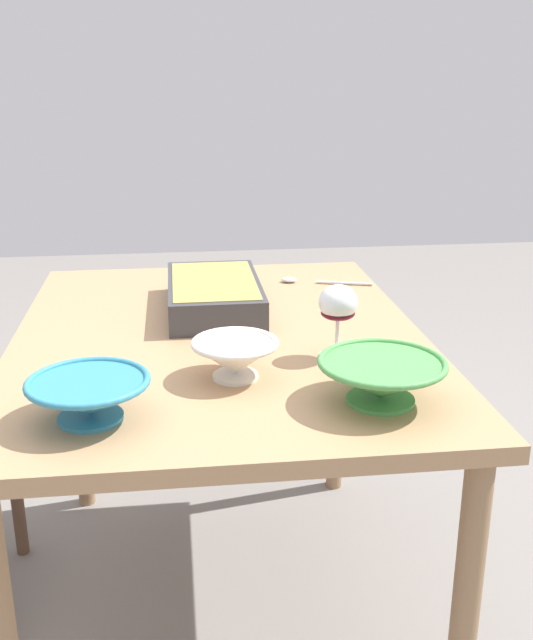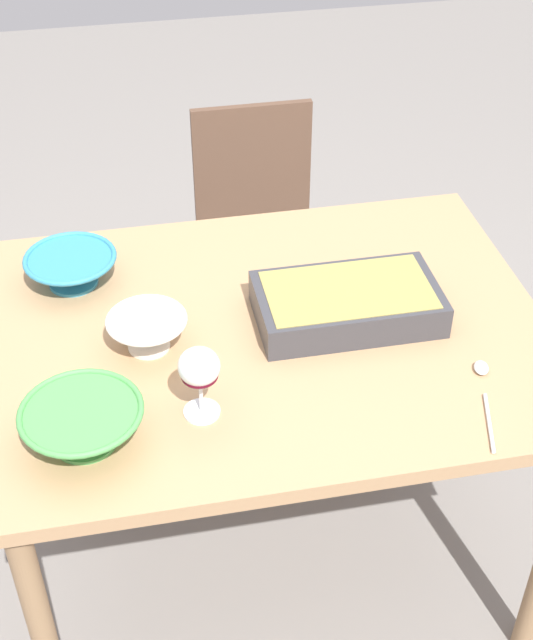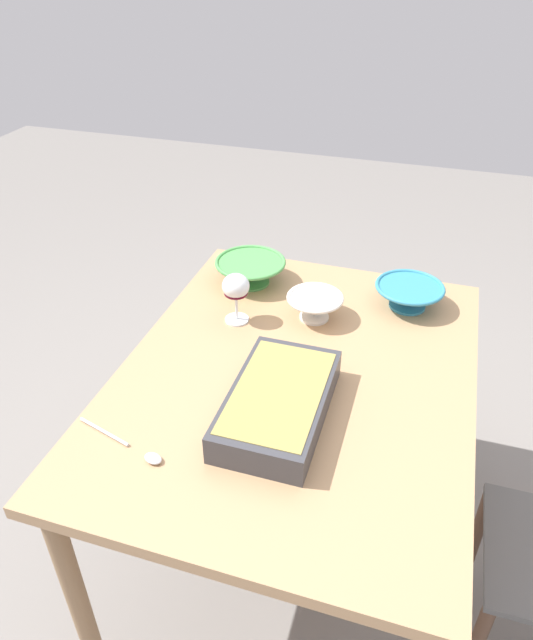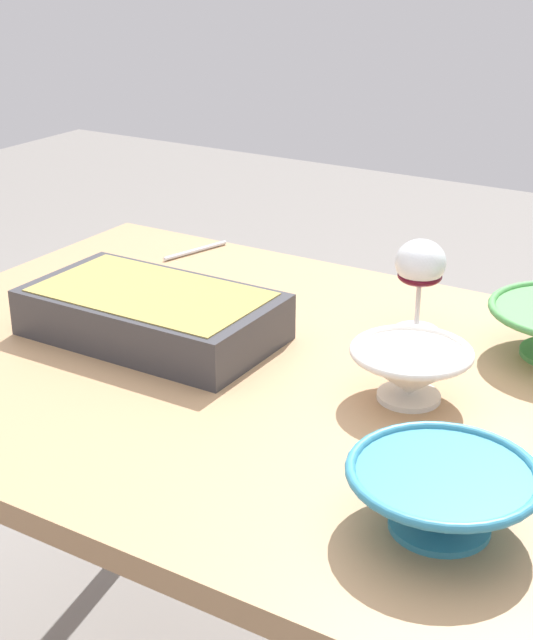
{
  "view_description": "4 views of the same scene",
  "coord_description": "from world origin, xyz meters",
  "px_view_note": "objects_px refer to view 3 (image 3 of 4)",
  "views": [
    {
      "loc": [
        1.61,
        -0.09,
        1.34
      ],
      "look_at": [
        0.12,
        0.1,
        0.83
      ],
      "focal_mm": 41.85,
      "sensor_mm": 36.0,
      "label": 1
    },
    {
      "loc": [
        0.31,
        1.5,
        2.0
      ],
      "look_at": [
        0.02,
        0.05,
        0.83
      ],
      "focal_mm": 50.43,
      "sensor_mm": 36.0,
      "label": 2
    },
    {
      "loc": [
        -1.18,
        -0.29,
        1.76
      ],
      "look_at": [
        0.13,
        0.13,
        0.82
      ],
      "focal_mm": 32.62,
      "sensor_mm": 36.0,
      "label": 3
    },
    {
      "loc": [
        0.71,
        -1.08,
        1.38
      ],
      "look_at": [
        0.03,
        0.02,
        0.83
      ],
      "focal_mm": 52.6,
      "sensor_mm": 36.0,
      "label": 4
    }
  ],
  "objects_px": {
    "dining_table": "(295,395)",
    "casserole_dish": "(277,401)",
    "small_bowl": "(315,306)",
    "mixing_bowl": "(409,294)",
    "serving_bowl": "(250,270)",
    "serving_spoon": "(135,449)",
    "wine_glass": "(236,289)"
  },
  "relations": [
    {
      "from": "mixing_bowl",
      "to": "small_bowl",
      "type": "xyz_separation_m",
      "value": [
        -0.15,
        0.26,
        0.0
      ]
    },
    {
      "from": "dining_table",
      "to": "mixing_bowl",
      "type": "height_order",
      "value": "mixing_bowl"
    },
    {
      "from": "mixing_bowl",
      "to": "serving_spoon",
      "type": "height_order",
      "value": "mixing_bowl"
    },
    {
      "from": "small_bowl",
      "to": "serving_spoon",
      "type": "relative_size",
      "value": 0.68
    },
    {
      "from": "wine_glass",
      "to": "serving_bowl",
      "type": "bearing_deg",
      "value": 8.18
    },
    {
      "from": "mixing_bowl",
      "to": "serving_spoon",
      "type": "distance_m",
      "value": 0.96
    },
    {
      "from": "mixing_bowl",
      "to": "small_bowl",
      "type": "relative_size",
      "value": 1.25
    },
    {
      "from": "wine_glass",
      "to": "mixing_bowl",
      "type": "bearing_deg",
      "value": -64.23
    },
    {
      "from": "wine_glass",
      "to": "small_bowl",
      "type": "relative_size",
      "value": 0.92
    },
    {
      "from": "serving_bowl",
      "to": "mixing_bowl",
      "type": "bearing_deg",
      "value": -89.16
    },
    {
      "from": "serving_spoon",
      "to": "small_bowl",
      "type": "bearing_deg",
      "value": -21.96
    },
    {
      "from": "small_bowl",
      "to": "casserole_dish",
      "type": "bearing_deg",
      "value": -178.55
    },
    {
      "from": "casserole_dish",
      "to": "mixing_bowl",
      "type": "distance_m",
      "value": 0.64
    },
    {
      "from": "serving_spoon",
      "to": "wine_glass",
      "type": "bearing_deg",
      "value": -4.2
    },
    {
      "from": "wine_glass",
      "to": "casserole_dish",
      "type": "relative_size",
      "value": 0.4
    },
    {
      "from": "small_bowl",
      "to": "serving_bowl",
      "type": "height_order",
      "value": "serving_bowl"
    },
    {
      "from": "dining_table",
      "to": "wine_glass",
      "type": "height_order",
      "value": "wine_glass"
    },
    {
      "from": "mixing_bowl",
      "to": "small_bowl",
      "type": "distance_m",
      "value": 0.3
    },
    {
      "from": "dining_table",
      "to": "small_bowl",
      "type": "relative_size",
      "value": 7.06
    },
    {
      "from": "serving_bowl",
      "to": "dining_table",
      "type": "bearing_deg",
      "value": -146.87
    },
    {
      "from": "dining_table",
      "to": "mixing_bowl",
      "type": "relative_size",
      "value": 5.67
    },
    {
      "from": "casserole_dish",
      "to": "serving_spoon",
      "type": "relative_size",
      "value": 1.59
    },
    {
      "from": "dining_table",
      "to": "serving_bowl",
      "type": "distance_m",
      "value": 0.51
    },
    {
      "from": "wine_glass",
      "to": "serving_spoon",
      "type": "height_order",
      "value": "wine_glass"
    },
    {
      "from": "dining_table",
      "to": "casserole_dish",
      "type": "relative_size",
      "value": 3.03
    },
    {
      "from": "casserole_dish",
      "to": "small_bowl",
      "type": "bearing_deg",
      "value": 1.45
    },
    {
      "from": "dining_table",
      "to": "casserole_dish",
      "type": "height_order",
      "value": "casserole_dish"
    },
    {
      "from": "dining_table",
      "to": "casserole_dish",
      "type": "distance_m",
      "value": 0.21
    },
    {
      "from": "mixing_bowl",
      "to": "wine_glass",
      "type": "bearing_deg",
      "value": 115.77
    },
    {
      "from": "mixing_bowl",
      "to": "serving_bowl",
      "type": "height_order",
      "value": "serving_bowl"
    },
    {
      "from": "serving_bowl",
      "to": "serving_spoon",
      "type": "relative_size",
      "value": 0.93
    },
    {
      "from": "mixing_bowl",
      "to": "serving_bowl",
      "type": "relative_size",
      "value": 0.91
    }
  ]
}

